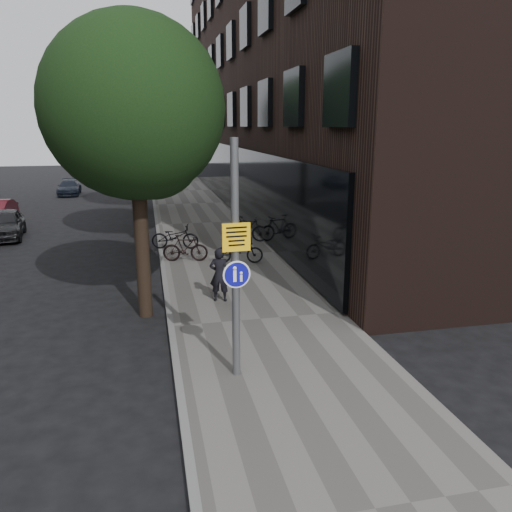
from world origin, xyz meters
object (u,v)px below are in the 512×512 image
object	(u,v)px
signpost	(235,262)
parked_bike_facade_near	(239,251)
pedestrian	(219,275)
parked_car_near	(4,224)

from	to	relation	value
signpost	parked_bike_facade_near	size ratio (longest dim) A/B	2.65
pedestrian	parked_bike_facade_near	world-z (taller)	pedestrian
signpost	parked_car_near	distance (m)	16.97
parked_car_near	signpost	bearing A→B (deg)	-69.55
signpost	parked_car_near	size ratio (longest dim) A/B	1.20
pedestrian	parked_bike_facade_near	distance (m)	4.03
parked_bike_facade_near	signpost	bearing A→B (deg)	-178.32
signpost	parked_bike_facade_near	world-z (taller)	signpost
signpost	pedestrian	bearing A→B (deg)	82.13
signpost	parked_bike_facade_near	bearing A→B (deg)	75.34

